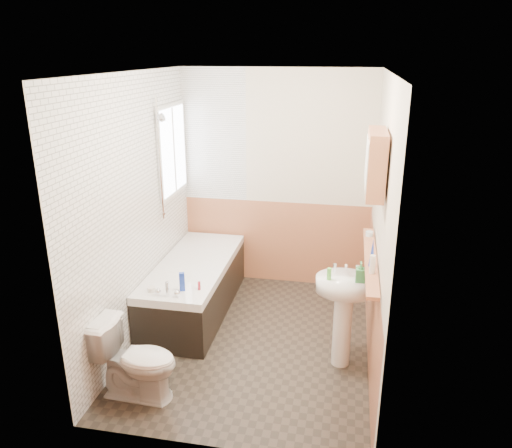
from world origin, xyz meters
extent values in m
plane|color=black|center=(0.00, 0.00, 0.00)|extent=(2.80, 2.80, 0.00)
plane|color=white|center=(0.00, 0.00, 2.50)|extent=(2.80, 2.80, 0.00)
cube|color=beige|center=(0.00, 1.41, 1.25)|extent=(2.20, 0.02, 2.50)
cube|color=beige|center=(0.00, -1.41, 1.25)|extent=(2.20, 0.02, 2.50)
cube|color=beige|center=(-1.11, 0.00, 1.25)|extent=(0.02, 2.80, 2.50)
cube|color=beige|center=(1.11, 0.00, 1.25)|extent=(0.02, 2.80, 2.50)
cube|color=#B9714B|center=(1.09, 0.00, 0.50)|extent=(0.01, 2.80, 1.00)
cube|color=#B9714B|center=(0.00, -1.39, 0.50)|extent=(2.20, 0.01, 1.00)
cube|color=#B9714B|center=(0.00, 1.39, 0.50)|extent=(2.20, 0.01, 1.00)
cube|color=white|center=(-1.09, 0.00, 1.25)|extent=(0.01, 2.80, 2.50)
cube|color=white|center=(-0.73, 1.39, 1.75)|extent=(0.75, 0.01, 1.50)
cube|color=white|center=(-1.07, 0.95, 1.65)|extent=(0.03, 0.79, 0.99)
cube|color=white|center=(-1.05, 0.95, 1.65)|extent=(0.01, 0.70, 0.90)
cube|color=white|center=(-1.05, 0.95, 1.65)|extent=(0.01, 0.04, 0.90)
cube|color=black|center=(-0.73, 0.48, 0.24)|extent=(0.70, 1.76, 0.48)
cube|color=white|center=(-0.73, 0.48, 0.52)|extent=(0.70, 1.76, 0.08)
cube|color=white|center=(-0.73, 0.48, 0.51)|extent=(0.56, 1.62, 0.04)
cylinder|color=silver|center=(-0.73, -0.30, 0.63)|extent=(0.04, 0.04, 0.14)
sphere|color=silver|center=(-0.82, -0.30, 0.60)|extent=(0.06, 0.06, 0.06)
sphere|color=silver|center=(-0.64, -0.30, 0.60)|extent=(0.06, 0.06, 0.06)
cylinder|color=silver|center=(-1.05, 0.52, 1.64)|extent=(0.02, 0.02, 1.24)
cylinder|color=silver|center=(-1.05, 0.52, 1.07)|extent=(0.05, 0.05, 0.02)
cylinder|color=silver|center=(-1.05, 0.52, 2.21)|extent=(0.05, 0.05, 0.02)
cylinder|color=silver|center=(-1.00, 0.52, 2.05)|extent=(0.07, 0.08, 0.09)
imported|color=white|center=(-0.76, -0.96, 0.33)|extent=(0.69, 0.41, 0.66)
cylinder|color=white|center=(0.84, -0.21, 0.34)|extent=(0.16, 0.16, 0.69)
ellipsoid|color=white|center=(0.84, -0.21, 0.78)|extent=(0.50, 0.40, 0.13)
cylinder|color=silver|center=(0.74, -0.12, 0.89)|extent=(0.03, 0.03, 0.08)
cylinder|color=silver|center=(0.94, -0.12, 0.89)|extent=(0.03, 0.03, 0.08)
cylinder|color=silver|center=(0.84, -0.13, 0.91)|extent=(0.02, 0.11, 0.09)
cube|color=#B9714B|center=(1.04, -0.11, 0.99)|extent=(0.10, 1.47, 0.03)
cube|color=#B9714B|center=(1.02, -0.25, 1.85)|extent=(0.13, 0.56, 0.50)
cube|color=silver|center=(0.95, -0.38, 1.85)|extent=(0.01, 0.22, 0.38)
cube|color=silver|center=(0.95, -0.11, 1.85)|extent=(0.01, 0.22, 0.38)
cylinder|color=silver|center=(1.04, -0.43, 1.08)|extent=(0.05, 0.05, 0.15)
cone|color=#19339E|center=(1.04, -0.29, 1.13)|extent=(0.05, 0.05, 0.24)
cylinder|color=silver|center=(1.04, 0.41, 1.03)|extent=(0.08, 0.08, 0.04)
imported|color=#388447|center=(0.96, -0.26, 0.89)|extent=(0.08, 0.18, 0.08)
cylinder|color=#59C647|center=(0.70, -0.28, 0.90)|extent=(0.04, 0.04, 0.10)
cube|color=#19339E|center=(-0.63, -0.17, 0.65)|extent=(0.06, 0.05, 0.18)
cylinder|color=silver|center=(-0.91, -0.24, 0.58)|extent=(0.09, 0.09, 0.04)
cylinder|color=maroon|center=(-0.49, -0.12, 0.60)|extent=(0.03, 0.03, 0.08)
camera|label=1|loc=(0.81, -4.12, 2.67)|focal=35.00mm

